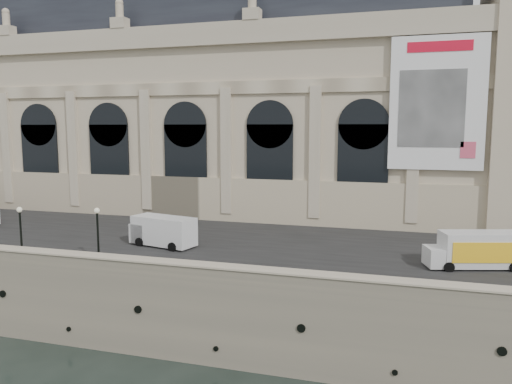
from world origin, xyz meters
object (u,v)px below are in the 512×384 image
at_px(van_c, 161,231).
at_px(box_truck, 475,250).
at_px(lamp_right, 98,235).
at_px(lamp_left, 21,234).

height_order(van_c, box_truck, box_truck).
bearing_deg(lamp_right, van_c, 70.62).
height_order(van_c, lamp_left, lamp_left).
xyz_separation_m(lamp_left, lamp_right, (6.41, 1.11, 0.03)).
relative_size(box_truck, lamp_right, 1.66).
height_order(lamp_left, lamp_right, lamp_right).
distance_m(box_truck, lamp_right, 29.23).
bearing_deg(box_truck, van_c, -179.43).
relative_size(van_c, lamp_left, 1.49).
bearing_deg(van_c, lamp_right, -109.38).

